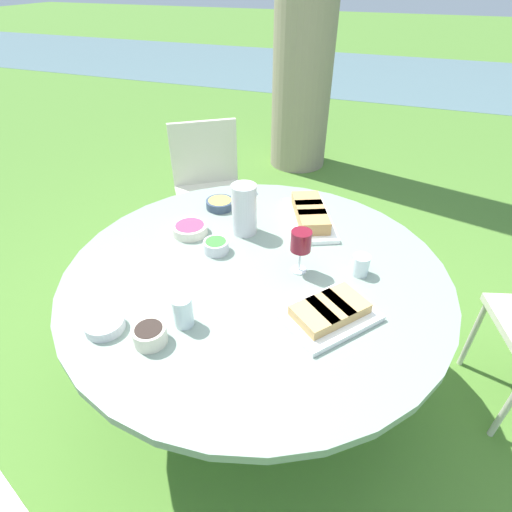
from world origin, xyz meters
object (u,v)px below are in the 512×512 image
at_px(dining_table, 256,286).
at_px(wine_glass, 301,242).
at_px(chair_far_back, 208,181).
at_px(water_pitcher, 244,209).

distance_m(dining_table, wine_glass, 0.28).
bearing_deg(dining_table, chair_far_back, 124.98).
distance_m(chair_far_back, water_pitcher, 1.03).
xyz_separation_m(dining_table, chair_far_back, (-0.71, 1.02, -0.12)).
relative_size(dining_table, wine_glass, 8.29).
bearing_deg(dining_table, water_pitcher, 120.90).
bearing_deg(wine_glass, water_pitcher, 147.89).
bearing_deg(chair_far_back, wine_glass, -48.16).
distance_m(dining_table, water_pitcher, 0.34).
relative_size(chair_far_back, water_pitcher, 3.96).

